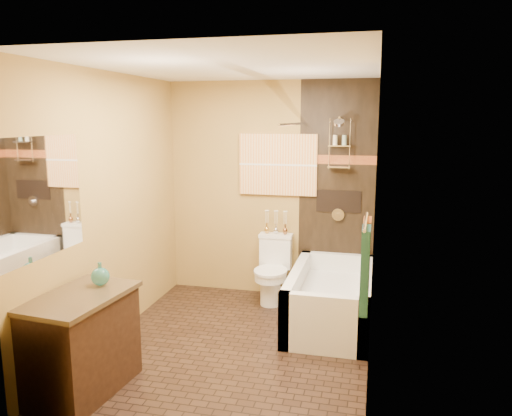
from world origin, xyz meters
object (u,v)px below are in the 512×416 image
(sunset_painting, at_px, (278,165))
(toilet, at_px, (273,269))
(vanity, at_px, (81,343))
(bathtub, at_px, (330,302))

(sunset_painting, xyz_separation_m, toilet, (-0.00, -0.25, -1.17))
(toilet, height_order, vanity, vanity)
(sunset_painting, xyz_separation_m, vanity, (-1.02, -2.48, -1.16))
(sunset_painting, xyz_separation_m, bathtub, (0.70, -0.73, -1.33))
(vanity, bearing_deg, sunset_painting, 73.03)
(vanity, bearing_deg, toilet, 70.75)
(sunset_painting, bearing_deg, bathtub, -46.01)
(bathtub, bearing_deg, toilet, 146.10)
(sunset_painting, distance_m, toilet, 1.20)
(bathtub, relative_size, toilet, 1.99)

